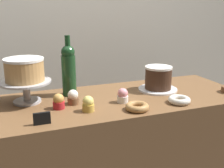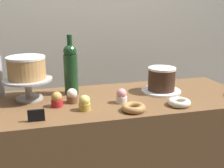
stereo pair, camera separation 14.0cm
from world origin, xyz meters
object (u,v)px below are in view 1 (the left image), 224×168
wine_bottle_green (69,69)px  cupcake_caramel (59,102)px  price_sign_chalkboard (42,118)px  white_layer_cake (24,70)px  cupcake_lemon (88,104)px  chocolate_round_cake (158,78)px  donut_sugar (179,100)px  donut_maple (137,107)px  cupcake_strawberry (123,96)px  cake_stand_pedestal (26,88)px  cupcake_vanilla (73,97)px

wine_bottle_green → cupcake_caramel: wine_bottle_green is taller
price_sign_chalkboard → wine_bottle_green: bearing=61.2°
white_layer_cake → price_sign_chalkboard: bearing=-82.4°
cupcake_lemon → price_sign_chalkboard: cupcake_lemon is taller
chocolate_round_cake → wine_bottle_green: bearing=169.7°
chocolate_round_cake → price_sign_chalkboard: bearing=-160.0°
cupcake_lemon → donut_sugar: 0.46m
cupcake_caramel → price_sign_chalkboard: bearing=-121.4°
chocolate_round_cake → cupcake_lemon: chocolate_round_cake is taller
chocolate_round_cake → donut_sugar: size_ratio=1.37×
donut_maple → cupcake_lemon: bearing=163.0°
chocolate_round_cake → cupcake_strawberry: 0.30m
white_layer_cake → cake_stand_pedestal: bearing=0.0°
cupcake_strawberry → price_sign_chalkboard: bearing=-162.7°
chocolate_round_cake → donut_maple: bearing=-135.7°
white_layer_cake → wine_bottle_green: bearing=10.5°
white_layer_cake → chocolate_round_cake: (0.72, -0.05, -0.09)m
white_layer_cake → cupcake_lemon: white_layer_cake is taller
cupcake_vanilla → white_layer_cake: bearing=153.5°
price_sign_chalkboard → chocolate_round_cake: bearing=20.0°
white_layer_cake → wine_bottle_green: wine_bottle_green is taller
cupcake_strawberry → donut_sugar: size_ratio=0.66×
white_layer_cake → cupcake_lemon: (0.26, -0.22, -0.14)m
cupcake_vanilla → price_sign_chalkboard: cupcake_vanilla is taller
wine_bottle_green → cupcake_vanilla: bearing=-95.3°
donut_sugar → price_sign_chalkboard: price_sign_chalkboard is taller
cake_stand_pedestal → cupcake_lemon: bearing=-41.0°
wine_bottle_green → cupcake_caramel: bearing=-116.4°
cupcake_vanilla → cupcake_lemon: (0.04, -0.12, 0.00)m
chocolate_round_cake → cake_stand_pedestal: bearing=176.1°
cupcake_strawberry → cupcake_lemon: bearing=-164.4°
cupcake_strawberry → price_sign_chalkboard: (-0.41, -0.13, -0.01)m
white_layer_cake → donut_sugar: size_ratio=1.71×
cupcake_strawberry → donut_sugar: cupcake_strawberry is taller
donut_maple → price_sign_chalkboard: size_ratio=1.60×
wine_bottle_green → donut_sugar: bearing=-33.2°
cupcake_lemon → donut_maple: 0.23m
wine_bottle_green → price_sign_chalkboard: wine_bottle_green is taller
cupcake_caramel → donut_sugar: (0.58, -0.14, -0.02)m
wine_bottle_green → cupcake_lemon: 0.29m
cupcake_caramel → donut_maple: size_ratio=0.66×
cake_stand_pedestal → donut_sugar: (0.72, -0.28, -0.06)m
cake_stand_pedestal → cupcake_caramel: size_ratio=3.37×
wine_bottle_green → cupcake_strawberry: 0.33m
chocolate_round_cake → price_sign_chalkboard: size_ratio=2.20×
white_layer_cake → donut_sugar: white_layer_cake is taller
cupcake_lemon → donut_sugar: size_ratio=0.66×
cake_stand_pedestal → wine_bottle_green: 0.24m
price_sign_chalkboard → cupcake_lemon: bearing=18.8°
cupcake_strawberry → price_sign_chalkboard: 0.43m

